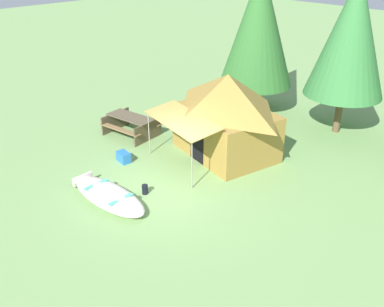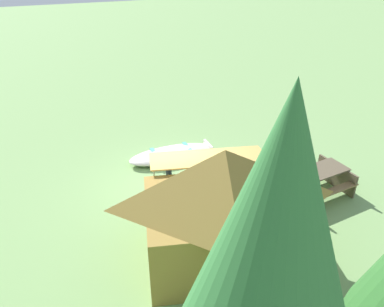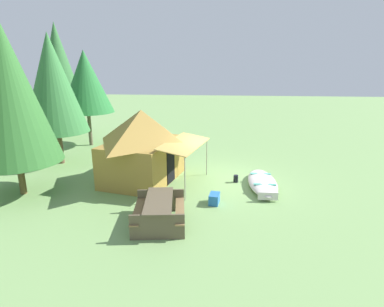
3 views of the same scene
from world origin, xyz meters
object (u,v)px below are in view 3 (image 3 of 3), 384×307
Objects in this scene: canvas_cabin_tent at (143,144)px; fuel_can at (236,179)px; picnic_table at (159,209)px; cooler_box at (214,199)px; pine_tree_back_right at (8,92)px; pine_tree_side at (86,82)px; beached_rowboat at (262,182)px; pine_tree_far_center at (52,84)px; pine_tree_back_left at (58,67)px.

canvas_cabin_tent reaches higher than fuel_can.
canvas_cabin_tent is at bearing 91.59° from fuel_can.
picnic_table is 4.11× the size of cooler_box.
picnic_table is 0.35× the size of pine_tree_back_right.
fuel_can is at bearing -122.46° from pine_tree_side.
canvas_cabin_tent is 4.01m from fuel_can.
beached_rowboat reaches higher than cooler_box.
cooler_box is 9.22m from pine_tree_far_center.
fuel_can is (0.10, -3.77, -1.35)m from canvas_cabin_tent.
pine_tree_back_right is (-1.57, 8.83, 3.49)m from beached_rowboat.
fuel_can is 10.60m from pine_tree_side.
pine_tree_back_left reaches higher than canvas_cabin_tent.
pine_tree_far_center is at bearing 47.66° from picnic_table.
beached_rowboat is 0.49× the size of pine_tree_far_center.
picnic_table is 2.26m from cooler_box.
beached_rowboat is at bearing -113.00° from fuel_can.
pine_tree_far_center reaches higher than pine_tree_side.
beached_rowboat is 1.40× the size of picnic_table.
pine_tree_back_left reaches higher than pine_tree_far_center.
cooler_box reaches higher than fuel_can.
picnic_table is 0.35× the size of pine_tree_far_center.
beached_rowboat reaches higher than fuel_can.
pine_tree_back_left reaches higher than picnic_table.
canvas_cabin_tent is at bearing 21.33° from picnic_table.
beached_rowboat is at bearing -123.56° from pine_tree_back_left.
canvas_cabin_tent is 2.03× the size of picnic_table.
fuel_can is at bearing -20.43° from cooler_box.
beached_rowboat is at bearing -45.75° from picnic_table.
pine_tree_back_right is (0.13, 7.03, 3.50)m from cooler_box.
picnic_table is 7.16× the size of fuel_can.
beached_rowboat is 4.72m from picnic_table.
beached_rowboat is at bearing -79.94° from pine_tree_back_right.
pine_tree_side reaches higher than beached_rowboat.
pine_tree_back_right reaches higher than canvas_cabin_tent.
fuel_can is (3.71, -2.36, -0.34)m from picnic_table.
beached_rowboat is at bearing -103.08° from pine_tree_far_center.
fuel_can is at bearing -75.69° from pine_tree_back_right.
cooler_box is at bearing -44.64° from picnic_table.
fuel_can is at bearing 67.00° from beached_rowboat.
cooler_box is (-1.70, 1.80, -0.02)m from beached_rowboat.
pine_tree_side is at bearing 1.25° from pine_tree_far_center.
picnic_table is at bearing -107.49° from pine_tree_back_right.
pine_tree_far_center is (2.17, 9.36, 3.58)m from beached_rowboat.
canvas_cabin_tent is (0.32, 4.78, 1.31)m from beached_rowboat.
canvas_cabin_tent is at bearing 86.12° from beached_rowboat.
pine_tree_back_right is at bearing 88.94° from cooler_box.
pine_tree_back_right is at bearing -171.86° from pine_tree_far_center.
pine_tree_back_left is (11.42, 8.89, 4.03)m from picnic_table.
picnic_table is at bearing -142.10° from pine_tree_back_left.
canvas_cabin_tent is at bearing -64.97° from pine_tree_back_right.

